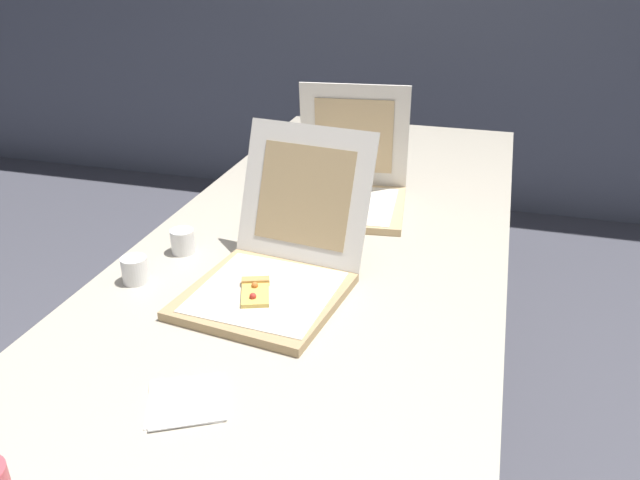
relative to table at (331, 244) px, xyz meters
The scene contains 7 objects.
table is the anchor object (origin of this frame).
pizza_box_front 0.37m from the table, 97.06° to the right, with size 0.41×0.51×0.35m.
pizza_box_middle 0.22m from the table, 88.90° to the left, with size 0.39×0.39×0.37m.
cup_white_near_center 0.43m from the table, 145.74° to the right, with size 0.06×0.06×0.07m, color white.
cup_white_far 0.44m from the table, 127.36° to the left, with size 0.06×0.06×0.07m, color white.
cup_white_near_left 0.57m from the table, 132.93° to the right, with size 0.06×0.06×0.07m, color white.
napkin_pile 0.79m from the table, 94.45° to the right, with size 0.19×0.18×0.01m.
Camera 1 is at (0.43, -0.93, 1.50)m, focal length 35.42 mm.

